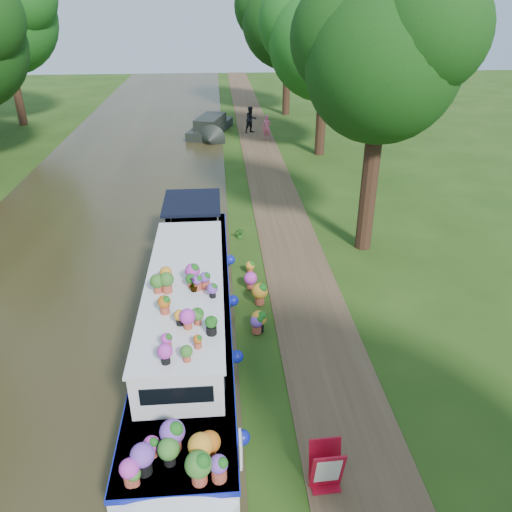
{
  "coord_description": "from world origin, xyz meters",
  "views": [
    {
      "loc": [
        -1.3,
        -12.87,
        8.08
      ],
      "look_at": [
        -0.3,
        0.1,
        1.3
      ],
      "focal_mm": 35.0,
      "sensor_mm": 36.0,
      "label": 1
    }
  ],
  "objects_px": {
    "second_boat": "(210,127)",
    "plant_boat": "(187,315)",
    "sandwich_board": "(326,469)",
    "pedestrian_dark": "(251,120)",
    "pedestrian_pink": "(267,127)"
  },
  "relations": [
    {
      "from": "plant_boat",
      "to": "second_boat",
      "type": "distance_m",
      "value": 22.34
    },
    {
      "from": "plant_boat",
      "to": "pedestrian_dark",
      "type": "bearing_deg",
      "value": 81.97
    },
    {
      "from": "second_boat",
      "to": "sandwich_board",
      "type": "height_order",
      "value": "second_boat"
    },
    {
      "from": "pedestrian_dark",
      "to": "pedestrian_pink",
      "type": "bearing_deg",
      "value": -91.39
    },
    {
      "from": "plant_boat",
      "to": "pedestrian_pink",
      "type": "xyz_separation_m",
      "value": [
        4.05,
        20.69,
        -0.07
      ]
    },
    {
      "from": "pedestrian_pink",
      "to": "plant_boat",
      "type": "bearing_deg",
      "value": -78.3
    },
    {
      "from": "second_boat",
      "to": "pedestrian_dark",
      "type": "height_order",
      "value": "pedestrian_dark"
    },
    {
      "from": "plant_boat",
      "to": "sandwich_board",
      "type": "height_order",
      "value": "plant_boat"
    },
    {
      "from": "second_boat",
      "to": "pedestrian_dark",
      "type": "relative_size",
      "value": 3.75
    },
    {
      "from": "pedestrian_dark",
      "to": "plant_boat",
      "type": "bearing_deg",
      "value": -125.55
    },
    {
      "from": "sandwich_board",
      "to": "pedestrian_dark",
      "type": "distance_m",
      "value": 27.06
    },
    {
      "from": "second_boat",
      "to": "plant_boat",
      "type": "bearing_deg",
      "value": -75.1
    },
    {
      "from": "second_boat",
      "to": "sandwich_board",
      "type": "relative_size",
      "value": 6.67
    },
    {
      "from": "plant_boat",
      "to": "pedestrian_dark",
      "type": "distance_m",
      "value": 22.71
    },
    {
      "from": "second_boat",
      "to": "sandwich_board",
      "type": "distance_m",
      "value": 26.99
    }
  ]
}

